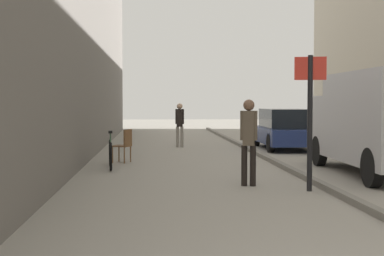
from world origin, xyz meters
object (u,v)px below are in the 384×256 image
pedestrian_main_foreground (180,122)px  parked_car (285,129)px  street_sign_post (310,111)px  cafe_chair_near_window (124,143)px  delivery_van (383,120)px  bicycle_leaning (110,154)px  pedestrian_mid_block (249,136)px

pedestrian_main_foreground → parked_car: bearing=-5.3°
street_sign_post → cafe_chair_near_window: street_sign_post is taller
delivery_van → bicycle_leaning: 6.72m
street_sign_post → bicycle_leaning: 5.78m
delivery_van → parked_car: delivery_van is taller
parked_car → cafe_chair_near_window: size_ratio=4.49×
delivery_van → parked_car: (-0.55, 7.39, -0.57)m
pedestrian_mid_block → delivery_van: (3.41, 1.49, 0.26)m
delivery_van → street_sign_post: (-2.35, -2.22, 0.27)m
pedestrian_mid_block → street_sign_post: street_sign_post is taller
parked_car → street_sign_post: size_ratio=1.62×
pedestrian_main_foreground → bicycle_leaning: size_ratio=0.93×
parked_car → bicycle_leaning: (-5.89, -5.69, -0.33)m
pedestrian_mid_block → parked_car: pedestrian_mid_block is taller
parked_car → delivery_van: bearing=-85.1°
pedestrian_mid_block → bicycle_leaning: pedestrian_mid_block is taller
street_sign_post → cafe_chair_near_window: 6.64m
parked_car → street_sign_post: (-1.80, -9.61, 0.83)m
bicycle_leaning → delivery_van: bearing=-19.9°
street_sign_post → delivery_van: bearing=-122.6°
bicycle_leaning → pedestrian_mid_block: bearing=-51.6°
pedestrian_main_foreground → bicycle_leaning: (-2.10, -6.72, -0.57)m
pedestrian_mid_block → bicycle_leaning: size_ratio=1.00×
parked_car → cafe_chair_near_window: bearing=-142.1°
street_sign_post → cafe_chair_near_window: size_ratio=2.77×
parked_car → bicycle_leaning: 8.19m
parked_car → cafe_chair_near_window: parked_car is taller
street_sign_post → bicycle_leaning: size_ratio=1.47×
pedestrian_main_foreground → delivery_van: bearing=-53.0°
pedestrian_mid_block → parked_car: bearing=88.2°
pedestrian_mid_block → street_sign_post: bearing=-18.6°
pedestrian_main_foreground → parked_car: 3.93m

